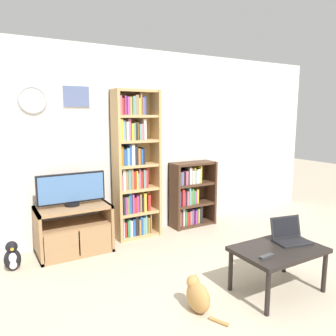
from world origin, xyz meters
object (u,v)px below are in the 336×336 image
object	(u,v)px
laptop	(290,236)
cat	(197,295)
bookshelf_short	(189,195)
penguin_figurine	(12,257)
coffee_table	(278,253)
remote_near_laptop	(267,256)
bookshelf_tall	(134,167)
tv_stand	(74,229)
television	(72,189)

from	to	relation	value
laptop	cat	size ratio (longest dim) A/B	0.87
bookshelf_short	laptop	bearing A→B (deg)	-93.07
cat	penguin_figurine	distance (m)	2.12
coffee_table	laptop	bearing A→B (deg)	15.22
remote_near_laptop	penguin_figurine	size ratio (longest dim) A/B	0.49
coffee_table	laptop	size ratio (longest dim) A/B	2.19
penguin_figurine	bookshelf_tall	bearing A→B (deg)	9.93
tv_stand	penguin_figurine	distance (m)	0.75
cat	laptop	bearing A→B (deg)	-5.66
tv_stand	coffee_table	bearing A→B (deg)	-52.03
remote_near_laptop	cat	size ratio (longest dim) A/B	0.36
remote_near_laptop	penguin_figurine	bearing A→B (deg)	-136.78
penguin_figurine	tv_stand	bearing A→B (deg)	10.79
television	coffee_table	xyz separation A→B (m)	(1.48, -1.93, -0.41)
penguin_figurine	television	bearing A→B (deg)	13.09
tv_stand	penguin_figurine	bearing A→B (deg)	-169.21
television	bookshelf_short	size ratio (longest dim) A/B	0.83
television	bookshelf_tall	distance (m)	0.91
bookshelf_tall	coffee_table	bearing A→B (deg)	-73.57
television	laptop	distance (m)	2.54
bookshelf_short	laptop	size ratio (longest dim) A/B	2.56
television	tv_stand	bearing A→B (deg)	-87.39
television	bookshelf_short	distance (m)	1.84
television	bookshelf_tall	size ratio (longest dim) A/B	0.40
tv_stand	coffee_table	xyz separation A→B (m)	(1.48, -1.90, 0.09)
remote_near_laptop	cat	distance (m)	0.71
laptop	penguin_figurine	bearing A→B (deg)	155.89
tv_stand	penguin_figurine	xyz separation A→B (m)	(-0.72, -0.14, -0.15)
tv_stand	remote_near_laptop	bearing A→B (deg)	-58.63
bookshelf_tall	laptop	xyz separation A→B (m)	(0.82, -1.98, -0.49)
television	bookshelf_tall	xyz separation A→B (m)	(0.88, 0.11, 0.19)
tv_stand	bookshelf_tall	distance (m)	1.13
cat	tv_stand	bearing A→B (deg)	106.15
television	bookshelf_short	world-z (taller)	television
cat	penguin_figurine	world-z (taller)	penguin_figurine
bookshelf_tall	coffee_table	xyz separation A→B (m)	(0.60, -2.04, -0.60)
coffee_table	laptop	distance (m)	0.25
bookshelf_short	laptop	distance (m)	1.98
cat	remote_near_laptop	bearing A→B (deg)	-22.29
bookshelf_tall	laptop	world-z (taller)	bookshelf_tall
bookshelf_short	penguin_figurine	size ratio (longest dim) A/B	2.99
cat	penguin_figurine	bearing A→B (deg)	126.13
tv_stand	television	xyz separation A→B (m)	(-0.00, 0.03, 0.50)
laptop	cat	xyz separation A→B (m)	(-1.09, 0.05, -0.36)
laptop	cat	world-z (taller)	laptop
bookshelf_tall	bookshelf_short	distance (m)	1.06
remote_near_laptop	bookshelf_short	bearing A→B (deg)	161.66
cat	bookshelf_tall	bearing A→B (deg)	79.33
laptop	television	bearing A→B (deg)	143.34
laptop	remote_near_laptop	world-z (taller)	laptop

